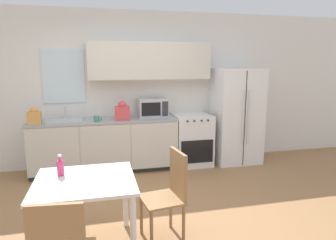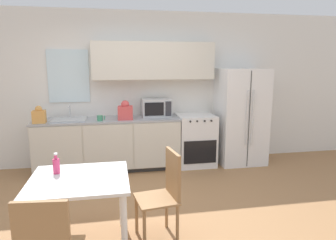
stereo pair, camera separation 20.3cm
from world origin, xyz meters
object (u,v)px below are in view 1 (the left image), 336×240
(microwave, at_px, (153,108))
(dining_table, at_px, (86,191))
(refrigerator, at_px, (236,116))
(coffee_mug, at_px, (97,119))
(oven_range, at_px, (192,139))
(dining_chair_side, at_px, (171,189))
(drink_bottle, at_px, (60,167))

(microwave, relative_size, dining_table, 0.55)
(refrigerator, height_order, coffee_mug, refrigerator)
(oven_range, distance_m, coffee_mug, 1.72)
(refrigerator, bearing_deg, coffee_mug, -176.95)
(oven_range, height_order, refrigerator, refrigerator)
(oven_range, bearing_deg, dining_chair_side, -113.03)
(coffee_mug, bearing_deg, refrigerator, 3.05)
(dining_table, distance_m, drink_bottle, 0.35)
(oven_range, xyz_separation_m, microwave, (-0.69, 0.11, 0.59))
(microwave, bearing_deg, drink_bottle, -121.11)
(oven_range, bearing_deg, dining_table, -128.39)
(dining_table, height_order, drink_bottle, drink_bottle)
(microwave, bearing_deg, refrigerator, -4.88)
(refrigerator, bearing_deg, oven_range, 178.38)
(microwave, distance_m, drink_bottle, 2.55)
(microwave, relative_size, drink_bottle, 2.42)
(oven_range, relative_size, drink_bottle, 4.33)
(oven_range, distance_m, microwave, 0.91)
(oven_range, xyz_separation_m, dining_table, (-1.77, -2.24, 0.16))
(dining_table, xyz_separation_m, drink_bottle, (-0.23, 0.17, 0.20))
(dining_chair_side, bearing_deg, coffee_mug, 10.70)
(drink_bottle, bearing_deg, microwave, 58.89)
(oven_range, bearing_deg, refrigerator, -1.62)
(drink_bottle, bearing_deg, dining_table, -35.94)
(dining_table, bearing_deg, microwave, 65.17)
(coffee_mug, relative_size, drink_bottle, 0.61)
(dining_chair_side, bearing_deg, dining_table, 84.33)
(refrigerator, distance_m, coffee_mug, 2.49)
(refrigerator, xyz_separation_m, dining_table, (-2.61, -2.21, -0.24))
(refrigerator, xyz_separation_m, microwave, (-1.53, 0.13, 0.18))
(dining_table, distance_m, dining_chair_side, 0.84)
(refrigerator, bearing_deg, microwave, 175.12)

